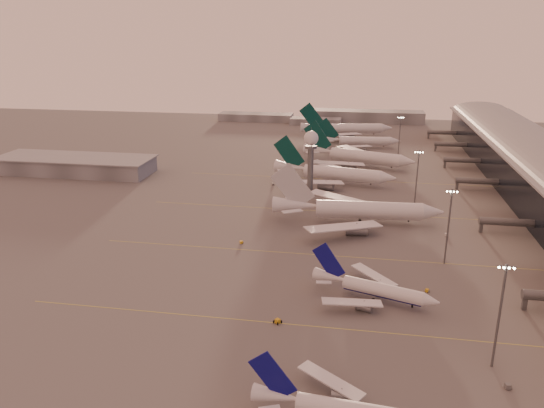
# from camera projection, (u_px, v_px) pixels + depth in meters

# --- Properties ---
(ground) EXTENTS (700.00, 700.00, 0.00)m
(ground) POSITION_uv_depth(u_px,v_px,m) (238.00, 342.00, 127.40)
(ground) COLOR #585655
(ground) RESTS_ON ground
(taxiway_markings) EXTENTS (180.00, 185.25, 0.02)m
(taxiway_markings) POSITION_uv_depth(u_px,v_px,m) (365.00, 257.00, 175.00)
(taxiway_markings) COLOR gold
(taxiway_markings) RESTS_ON ground
(hangar) EXTENTS (82.00, 27.00, 8.50)m
(hangar) POSITION_uv_depth(u_px,v_px,m) (75.00, 165.00, 276.35)
(hangar) COLOR slate
(hangar) RESTS_ON ground
(radar_tower) EXTENTS (6.40, 6.40, 31.10)m
(radar_tower) POSITION_uv_depth(u_px,v_px,m) (311.00, 150.00, 232.36)
(radar_tower) COLOR #53555A
(radar_tower) RESTS_ON ground
(mast_a) EXTENTS (3.60, 0.56, 25.00)m
(mast_a) POSITION_uv_depth(u_px,v_px,m) (500.00, 312.00, 113.79)
(mast_a) COLOR #53555A
(mast_a) RESTS_ON ground
(mast_b) EXTENTS (3.60, 0.56, 25.00)m
(mast_b) POSITION_uv_depth(u_px,v_px,m) (449.00, 223.00, 165.75)
(mast_b) COLOR #53555A
(mast_b) RESTS_ON ground
(mast_c) EXTENTS (3.60, 0.56, 25.00)m
(mast_c) POSITION_uv_depth(u_px,v_px,m) (417.00, 177.00, 218.03)
(mast_c) COLOR #53555A
(mast_c) RESTS_ON ground
(mast_d) EXTENTS (3.60, 0.56, 25.00)m
(mast_d) POSITION_uv_depth(u_px,v_px,m) (400.00, 136.00, 302.60)
(mast_d) COLOR #53555A
(mast_d) RESTS_ON ground
(distant_horizon) EXTENTS (165.00, 37.50, 9.00)m
(distant_horizon) POSITION_uv_depth(u_px,v_px,m) (333.00, 117.00, 430.10)
(distant_horizon) COLOR slate
(distant_horizon) RESTS_ON ground
(narrowbody_mid) EXTENTS (35.27, 27.67, 14.28)m
(narrowbody_mid) POSITION_uv_depth(u_px,v_px,m) (373.00, 290.00, 146.27)
(narrowbody_mid) COLOR silver
(narrowbody_mid) RESTS_ON ground
(widebody_white) EXTENTS (66.13, 52.87, 23.25)m
(widebody_white) POSITION_uv_depth(u_px,v_px,m) (357.00, 213.00, 204.19)
(widebody_white) COLOR silver
(widebody_white) RESTS_ON ground
(greentail_a) EXTENTS (60.52, 48.42, 22.21)m
(greentail_a) POSITION_uv_depth(u_px,v_px,m) (334.00, 176.00, 257.01)
(greentail_a) COLOR silver
(greentail_a) RESTS_ON ground
(greentail_b) EXTENTS (61.91, 49.18, 23.35)m
(greentail_b) POSITION_uv_depth(u_px,v_px,m) (358.00, 159.00, 290.03)
(greentail_b) COLOR silver
(greentail_b) RESTS_ON ground
(greentail_c) EXTENTS (52.47, 42.13, 19.10)m
(greentail_c) POSITION_uv_depth(u_px,v_px,m) (359.00, 143.00, 334.85)
(greentail_c) COLOR silver
(greentail_c) RESTS_ON ground
(greentail_d) EXTENTS (64.77, 51.83, 23.75)m
(greentail_d) POSITION_uv_depth(u_px,v_px,m) (347.00, 131.00, 370.79)
(greentail_d) COLOR silver
(greentail_d) RESTS_ON ground
(gsv_catering_a) EXTENTS (5.83, 3.39, 4.50)m
(gsv_catering_a) POSITION_uv_depth(u_px,v_px,m) (510.00, 380.00, 110.03)
(gsv_catering_a) COLOR #595B5E
(gsv_catering_a) RESTS_ON ground
(gsv_tug_mid) EXTENTS (4.51, 4.10, 1.11)m
(gsv_tug_mid) POSITION_uv_depth(u_px,v_px,m) (278.00, 321.00, 135.19)
(gsv_tug_mid) COLOR gold
(gsv_tug_mid) RESTS_ON ground
(gsv_truck_b) EXTENTS (5.15, 3.62, 1.96)m
(gsv_truck_b) POSITION_uv_depth(u_px,v_px,m) (429.00, 289.00, 150.92)
(gsv_truck_b) COLOR gold
(gsv_truck_b) RESTS_ON ground
(gsv_truck_c) EXTENTS (5.10, 4.61, 2.05)m
(gsv_truck_c) POSITION_uv_depth(u_px,v_px,m) (242.00, 241.00, 185.64)
(gsv_truck_c) COLOR gold
(gsv_truck_c) RESTS_ON ground
(gsv_catering_b) EXTENTS (4.92, 2.87, 3.79)m
(gsv_catering_b) POSITION_uv_depth(u_px,v_px,m) (447.00, 231.00, 192.12)
(gsv_catering_b) COLOR silver
(gsv_catering_b) RESTS_ON ground
(gsv_tug_far) EXTENTS (2.77, 3.53, 0.88)m
(gsv_tug_far) POSITION_uv_depth(u_px,v_px,m) (332.00, 211.00, 217.72)
(gsv_tug_far) COLOR #595B5E
(gsv_tug_far) RESTS_ON ground
(gsv_truck_d) EXTENTS (4.10, 5.96, 2.27)m
(gsv_truck_d) POSITION_uv_depth(u_px,v_px,m) (273.00, 183.00, 255.17)
(gsv_truck_d) COLOR #595B5E
(gsv_truck_d) RESTS_ON ground
(gsv_tug_hangar) EXTENTS (4.16, 2.85, 1.10)m
(gsv_tug_hangar) POSITION_uv_depth(u_px,v_px,m) (389.00, 179.00, 264.22)
(gsv_tug_hangar) COLOR gold
(gsv_tug_hangar) RESTS_ON ground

